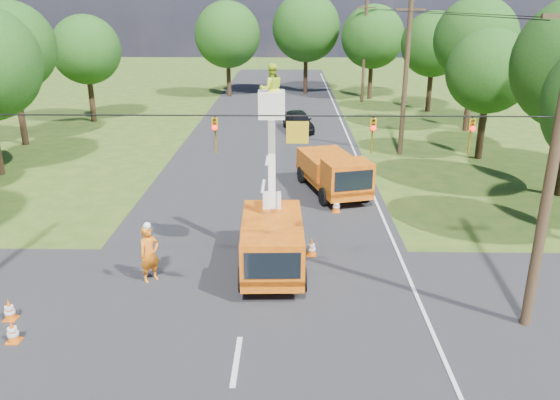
{
  "coord_description": "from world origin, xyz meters",
  "views": [
    {
      "loc": [
        1.4,
        -12.3,
        9.07
      ],
      "look_at": [
        1.06,
        5.71,
        2.6
      ],
      "focal_mm": 35.0,
      "sensor_mm": 36.0,
      "label": 1
    }
  ],
  "objects_px": {
    "bucket_truck": "(272,229)",
    "tree_left_f": "(86,50)",
    "distant_car": "(298,121)",
    "tree_right_e": "(433,44)",
    "traffic_cone_3": "(336,205)",
    "traffic_cone_5": "(9,310)",
    "tree_right_d": "(476,40)",
    "second_truck": "(334,172)",
    "tree_right_c": "(489,72)",
    "traffic_cone_4": "(13,332)",
    "tree_far_a": "(227,35)",
    "tree_far_c": "(373,37)",
    "tree_far_b": "(306,28)",
    "pole_right_near": "(553,161)",
    "traffic_cone_7": "(339,174)",
    "traffic_cone_2": "(311,247)",
    "tree_left_e": "(10,47)",
    "pole_right_far": "(365,48)",
    "ground_worker": "(150,254)",
    "pole_right_mid": "(406,73)"
  },
  "relations": [
    {
      "from": "tree_far_b",
      "to": "tree_far_c",
      "type": "xyz_separation_m",
      "value": [
        6.5,
        -3.0,
        -0.75
      ]
    },
    {
      "from": "distant_car",
      "to": "tree_right_e",
      "type": "xyz_separation_m",
      "value": [
        11.8,
        8.39,
        5.04
      ]
    },
    {
      "from": "tree_right_d",
      "to": "tree_far_b",
      "type": "height_order",
      "value": "tree_far_b"
    },
    {
      "from": "bucket_truck",
      "to": "traffic_cone_2",
      "type": "height_order",
      "value": "bucket_truck"
    },
    {
      "from": "tree_left_e",
      "to": "tree_right_c",
      "type": "distance_m",
      "value": 30.17
    },
    {
      "from": "tree_left_f",
      "to": "tree_far_c",
      "type": "xyz_separation_m",
      "value": [
        24.3,
        12.0,
        0.38
      ]
    },
    {
      "from": "tree_far_a",
      "to": "tree_far_b",
      "type": "height_order",
      "value": "tree_far_b"
    },
    {
      "from": "traffic_cone_3",
      "to": "traffic_cone_5",
      "type": "relative_size",
      "value": 1.0
    },
    {
      "from": "traffic_cone_4",
      "to": "tree_far_a",
      "type": "relative_size",
      "value": 0.07
    },
    {
      "from": "second_truck",
      "to": "bucket_truck",
      "type": "bearing_deg",
      "value": -123.9
    },
    {
      "from": "traffic_cone_5",
      "to": "pole_right_near",
      "type": "relative_size",
      "value": 0.07
    },
    {
      "from": "second_truck",
      "to": "traffic_cone_5",
      "type": "distance_m",
      "value": 16.13
    },
    {
      "from": "pole_right_near",
      "to": "pole_right_far",
      "type": "relative_size",
      "value": 1.0
    },
    {
      "from": "tree_left_f",
      "to": "tree_right_d",
      "type": "distance_m",
      "value": 29.77
    },
    {
      "from": "traffic_cone_4",
      "to": "tree_far_c",
      "type": "xyz_separation_m",
      "value": [
        15.91,
        43.21,
        5.7
      ]
    },
    {
      "from": "bucket_truck",
      "to": "tree_left_f",
      "type": "xyz_separation_m",
      "value": [
        -15.59,
        26.46,
        4.14
      ]
    },
    {
      "from": "traffic_cone_2",
      "to": "pole_right_far",
      "type": "distance_m",
      "value": 36.21
    },
    {
      "from": "tree_right_c",
      "to": "tree_far_b",
      "type": "height_order",
      "value": "tree_far_b"
    },
    {
      "from": "traffic_cone_3",
      "to": "tree_left_e",
      "type": "relative_size",
      "value": 0.08
    },
    {
      "from": "traffic_cone_4",
      "to": "tree_far_b",
      "type": "height_order",
      "value": "tree_far_b"
    },
    {
      "from": "tree_far_b",
      "to": "tree_right_c",
      "type": "bearing_deg",
      "value": -68.58
    },
    {
      "from": "traffic_cone_2",
      "to": "tree_left_e",
      "type": "distance_m",
      "value": 26.49
    },
    {
      "from": "tree_far_b",
      "to": "traffic_cone_2",
      "type": "bearing_deg",
      "value": -91.07
    },
    {
      "from": "traffic_cone_5",
      "to": "tree_left_e",
      "type": "bearing_deg",
      "value": 113.81
    },
    {
      "from": "bucket_truck",
      "to": "traffic_cone_3",
      "type": "xyz_separation_m",
      "value": [
        2.77,
        5.77,
        -1.19
      ]
    },
    {
      "from": "pole_right_near",
      "to": "tree_left_e",
      "type": "bearing_deg",
      "value": 138.99
    },
    {
      "from": "tree_right_c",
      "to": "tree_right_d",
      "type": "distance_m",
      "value": 8.27
    },
    {
      "from": "pole_right_mid",
      "to": "tree_far_c",
      "type": "relative_size",
      "value": 1.09
    },
    {
      "from": "ground_worker",
      "to": "tree_far_a",
      "type": "xyz_separation_m",
      "value": [
        -1.61,
        40.45,
        5.17
      ]
    },
    {
      "from": "tree_right_e",
      "to": "tree_far_c",
      "type": "xyz_separation_m",
      "value": [
        -4.3,
        7.0,
        0.25
      ]
    },
    {
      "from": "second_truck",
      "to": "traffic_cone_3",
      "type": "xyz_separation_m",
      "value": [
        -0.05,
        -2.7,
        -0.78
      ]
    },
    {
      "from": "tree_left_e",
      "to": "distant_car",
      "type": "bearing_deg",
      "value": 13.77
    },
    {
      "from": "distant_car",
      "to": "tree_far_a",
      "type": "distance_m",
      "value": 18.63
    },
    {
      "from": "tree_left_f",
      "to": "tree_far_c",
      "type": "bearing_deg",
      "value": 26.28
    },
    {
      "from": "ground_worker",
      "to": "tree_right_d",
      "type": "distance_m",
      "value": 30.99
    },
    {
      "from": "tree_right_c",
      "to": "tree_far_b",
      "type": "relative_size",
      "value": 0.76
    },
    {
      "from": "pole_right_far",
      "to": "tree_far_a",
      "type": "xyz_separation_m",
      "value": [
        -13.5,
        3.0,
        1.08
      ]
    },
    {
      "from": "second_truck",
      "to": "tree_far_a",
      "type": "xyz_separation_m",
      "value": [
        -8.61,
        30.99,
        5.05
      ]
    },
    {
      "from": "pole_right_near",
      "to": "distant_car",
      "type": "bearing_deg",
      "value": 103.72
    },
    {
      "from": "second_truck",
      "to": "tree_far_c",
      "type": "distance_m",
      "value": 30.96
    },
    {
      "from": "distant_car",
      "to": "tree_far_b",
      "type": "distance_m",
      "value": 19.38
    },
    {
      "from": "bucket_truck",
      "to": "ground_worker",
      "type": "relative_size",
      "value": 3.56
    },
    {
      "from": "traffic_cone_3",
      "to": "tree_right_d",
      "type": "bearing_deg",
      "value": 57.56
    },
    {
      "from": "traffic_cone_7",
      "to": "tree_left_f",
      "type": "relative_size",
      "value": 0.08
    },
    {
      "from": "bucket_truck",
      "to": "second_truck",
      "type": "distance_m",
      "value": 8.94
    },
    {
      "from": "tree_right_d",
      "to": "tree_far_a",
      "type": "relative_size",
      "value": 1.02
    },
    {
      "from": "tree_right_d",
      "to": "second_truck",
      "type": "bearing_deg",
      "value": -126.75
    },
    {
      "from": "second_truck",
      "to": "distant_car",
      "type": "relative_size",
      "value": 1.37
    },
    {
      "from": "tree_right_c",
      "to": "tree_far_a",
      "type": "distance_m",
      "value": 30.13
    },
    {
      "from": "traffic_cone_5",
      "to": "tree_left_e",
      "type": "xyz_separation_m",
      "value": [
        -9.73,
        22.05,
        6.13
      ]
    }
  ]
}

